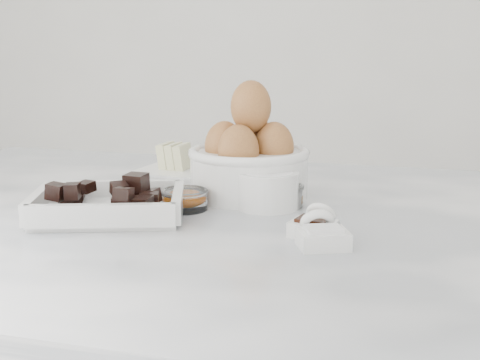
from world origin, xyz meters
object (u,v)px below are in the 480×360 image
(butter_plate, at_px, (180,166))
(egg_bowl, at_px, (249,159))
(vanilla_spoon, at_px, (315,224))
(sugar_ramekin, at_px, (268,188))
(honey_bowl, at_px, (279,195))
(chocolate_dish, at_px, (108,201))
(zest_bowl, at_px, (185,199))
(salt_spoon, at_px, (322,234))

(butter_plate, bearing_deg, egg_bowl, -35.12)
(egg_bowl, height_order, vanilla_spoon, egg_bowl)
(sugar_ramekin, xyz_separation_m, vanilla_spoon, (0.08, -0.11, -0.01))
(sugar_ramekin, bearing_deg, honey_bowl, 52.98)
(sugar_ramekin, bearing_deg, chocolate_dish, -150.63)
(sugar_ramekin, relative_size, honey_bowl, 1.18)
(honey_bowl, bearing_deg, zest_bowl, -154.53)
(chocolate_dish, xyz_separation_m, butter_plate, (-0.01, 0.27, -0.00))
(chocolate_dish, distance_m, sugar_ramekin, 0.21)
(honey_bowl, distance_m, vanilla_spoon, 0.14)
(zest_bowl, bearing_deg, chocolate_dish, -141.30)
(sugar_ramekin, bearing_deg, vanilla_spoon, -51.88)
(zest_bowl, distance_m, salt_spoon, 0.23)
(egg_bowl, xyz_separation_m, salt_spoon, (0.14, -0.21, -0.04))
(zest_bowl, relative_size, vanilla_spoon, 0.96)
(chocolate_dish, bearing_deg, salt_spoon, -8.68)
(egg_bowl, distance_m, zest_bowl, 0.12)
(egg_bowl, relative_size, salt_spoon, 2.23)
(chocolate_dish, relative_size, sugar_ramekin, 2.72)
(butter_plate, relative_size, egg_bowl, 0.81)
(sugar_ramekin, xyz_separation_m, honey_bowl, (0.01, 0.02, -0.01))
(butter_plate, bearing_deg, zest_bowl, -67.17)
(chocolate_dish, bearing_deg, vanilla_spoon, -0.75)
(sugar_ramekin, height_order, salt_spoon, sugar_ramekin)
(chocolate_dish, height_order, salt_spoon, chocolate_dish)
(chocolate_dish, distance_m, honey_bowl, 0.23)
(vanilla_spoon, relative_size, salt_spoon, 0.86)
(honey_bowl, bearing_deg, egg_bowl, 140.79)
(egg_bowl, relative_size, zest_bowl, 2.71)
(chocolate_dish, xyz_separation_m, egg_bowl, (0.14, 0.16, 0.03))
(zest_bowl, height_order, vanilla_spoon, vanilla_spoon)
(chocolate_dish, bearing_deg, honey_bowl, 31.32)
(vanilla_spoon, bearing_deg, zest_bowl, 160.33)
(honey_bowl, relative_size, zest_bowl, 1.09)
(zest_bowl, bearing_deg, salt_spoon, -27.84)
(egg_bowl, relative_size, vanilla_spoon, 2.59)
(egg_bowl, xyz_separation_m, honey_bowl, (0.05, -0.04, -0.04))
(chocolate_dish, distance_m, butter_plate, 0.27)
(chocolate_dish, relative_size, egg_bowl, 1.29)
(butter_plate, distance_m, sugar_ramekin, 0.25)
(sugar_ramekin, distance_m, honey_bowl, 0.02)
(zest_bowl, bearing_deg, sugar_ramekin, 20.85)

